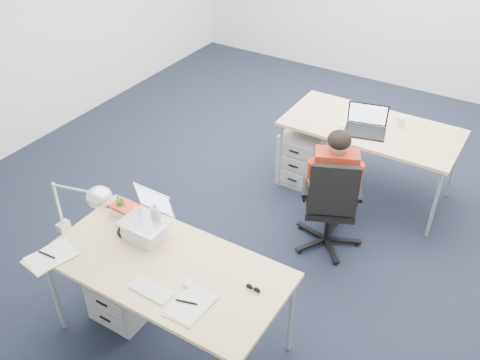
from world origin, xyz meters
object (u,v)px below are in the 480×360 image
(cordless_phone, at_px, (106,199))
(desk_lamp, at_px, (74,207))
(drawer_pedestal_far, at_px, (305,155))
(can_koozie, at_px, (154,232))
(silver_laptop, at_px, (143,218))
(wireless_keyboard, at_px, (151,290))
(water_bottle, at_px, (156,217))
(office_chair, at_px, (328,221))
(dark_laptop, at_px, (366,120))
(bear_figurine, at_px, (121,205))
(headphones, at_px, (128,230))
(drawer_pedestal_near, at_px, (127,281))
(far_cup, at_px, (401,122))
(computer_mouse, at_px, (188,283))
(sunglasses, at_px, (253,289))
(desk_far, at_px, (371,131))
(desk_near, at_px, (167,270))
(seated_person, at_px, (333,182))
(book_stack, at_px, (125,210))

(cordless_phone, distance_m, desk_lamp, 0.42)
(drawer_pedestal_far, distance_m, can_koozie, 2.23)
(silver_laptop, bearing_deg, wireless_keyboard, -45.14)
(silver_laptop, relative_size, water_bottle, 1.47)
(office_chair, xyz_separation_m, dark_laptop, (-0.04, 0.79, 0.60))
(bear_figurine, bearing_deg, water_bottle, 24.12)
(headphones, distance_m, cordless_phone, 0.36)
(can_koozie, xyz_separation_m, dark_laptop, (0.71, 2.12, 0.08))
(drawer_pedestal_near, relative_size, far_cup, 5.47)
(dark_laptop, bearing_deg, computer_mouse, -110.71)
(drawer_pedestal_far, xyz_separation_m, far_cup, (0.82, 0.24, 0.51))
(sunglasses, relative_size, far_cup, 1.01)
(desk_far, height_order, computer_mouse, computer_mouse)
(desk_far, xyz_separation_m, cordless_phone, (-1.25, -2.18, 0.12))
(computer_mouse, height_order, water_bottle, water_bottle)
(dark_laptop, bearing_deg, drawer_pedestal_far, 161.34)
(headphones, relative_size, cordless_phone, 1.48)
(bear_figurine, xyz_separation_m, dark_laptop, (1.08, 2.04, 0.05))
(water_bottle, relative_size, dark_laptop, 0.63)
(desk_near, height_order, seated_person, seated_person)
(wireless_keyboard, relative_size, headphones, 1.34)
(computer_mouse, distance_m, dark_laptop, 2.37)
(sunglasses, bearing_deg, computer_mouse, -153.20)
(bear_figurine, bearing_deg, headphones, -11.94)
(cordless_phone, bearing_deg, desk_lamp, -56.87)
(silver_laptop, height_order, wireless_keyboard, silver_laptop)
(computer_mouse, relative_size, dark_laptop, 0.23)
(desk_far, xyz_separation_m, book_stack, (-1.07, -2.18, 0.09))
(drawer_pedestal_near, bearing_deg, bear_figurine, 126.29)
(headphones, height_order, cordless_phone, cordless_phone)
(headphones, relative_size, dark_laptop, 0.58)
(desk_near, distance_m, book_stack, 0.63)
(dark_laptop, bearing_deg, drawer_pedestal_near, -127.35)
(desk_near, height_order, wireless_keyboard, wireless_keyboard)
(bear_figurine, relative_size, cordless_phone, 1.09)
(office_chair, bearing_deg, drawer_pedestal_far, 102.85)
(office_chair, distance_m, far_cup, 1.21)
(silver_laptop, distance_m, dark_laptop, 2.28)
(book_stack, distance_m, dark_laptop, 2.29)
(drawer_pedestal_near, bearing_deg, sunglasses, 2.55)
(silver_laptop, relative_size, sunglasses, 3.28)
(wireless_keyboard, xyz_separation_m, cordless_phone, (-0.81, 0.49, 0.06))
(computer_mouse, height_order, dark_laptop, dark_laptop)
(wireless_keyboard, xyz_separation_m, headphones, (-0.48, 0.35, 0.01))
(office_chair, height_order, drawer_pedestal_far, office_chair)
(headphones, bearing_deg, drawer_pedestal_near, -105.57)
(bear_figurine, height_order, desk_lamp, desk_lamp)
(water_bottle, height_order, bear_figurine, water_bottle)
(wireless_keyboard, distance_m, bear_figurine, 0.82)
(computer_mouse, xyz_separation_m, desk_lamp, (-0.88, -0.03, 0.26))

